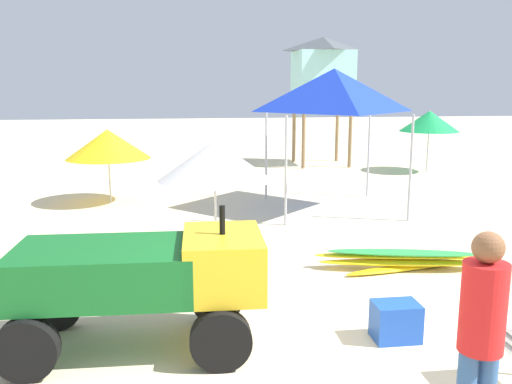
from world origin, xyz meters
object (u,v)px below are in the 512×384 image
object	(u,v)px
beach_umbrella_left	(215,160)
beach_umbrella_mid	(429,121)
lifeguard_near_center	(481,330)
lifeguard_tower	(323,72)
cooler_box	(396,321)
utility_cart	(144,275)
surfboard_pile	(405,259)
popup_canopy	(334,90)
beach_umbrella_far	(108,144)

from	to	relation	value
beach_umbrella_left	beach_umbrella_mid	bearing A→B (deg)	46.43
lifeguard_near_center	beach_umbrella_left	distance (m)	5.66
beach_umbrella_left	beach_umbrella_mid	world-z (taller)	beach_umbrella_mid
beach_umbrella_left	beach_umbrella_mid	size ratio (longest dim) A/B	0.97
lifeguard_tower	beach_umbrella_left	world-z (taller)	lifeguard_tower
beach_umbrella_mid	cooler_box	distance (m)	12.32
utility_cart	cooler_box	bearing A→B (deg)	-3.99
utility_cart	beach_umbrella_mid	bearing A→B (deg)	53.42
lifeguard_tower	beach_umbrella_mid	distance (m)	3.85
surfboard_pile	beach_umbrella_mid	world-z (taller)	beach_umbrella_mid
popup_canopy	beach_umbrella_left	distance (m)	3.99
lifeguard_near_center	lifeguard_tower	xyz separation A→B (m)	(2.59, 14.84, 2.13)
lifeguard_tower	beach_umbrella_mid	size ratio (longest dim) A/B	2.22
lifeguard_near_center	popup_canopy	size ratio (longest dim) A/B	0.56
utility_cart	lifeguard_tower	size ratio (longest dim) A/B	0.61
surfboard_pile	beach_umbrella_far	xyz separation A→B (m)	(-4.92, 5.43, 1.21)
beach_umbrella_mid	utility_cart	bearing A→B (deg)	-126.58
utility_cart	beach_umbrella_left	xyz separation A→B (m)	(0.93, 3.36, 0.72)
utility_cart	beach_umbrella_far	size ratio (longest dim) A/B	1.35
beach_umbrella_left	cooler_box	xyz separation A→B (m)	(1.72, -3.54, -1.30)
lifeguard_near_center	beach_umbrella_left	xyz separation A→B (m)	(-1.57, 5.41, 0.52)
utility_cart	lifeguard_near_center	xyz separation A→B (m)	(2.50, -2.05, 0.20)
surfboard_pile	beach_umbrella_mid	xyz separation A→B (m)	(4.37, 8.83, 1.42)
popup_canopy	beach_umbrella_mid	xyz separation A→B (m)	(4.39, 4.73, -1.00)
beach_umbrella_mid	beach_umbrella_far	distance (m)	9.90
utility_cart	cooler_box	size ratio (longest dim) A/B	5.32
lifeguard_tower	beach_umbrella_far	distance (m)	8.52
lifeguard_near_center	beach_umbrella_far	bearing A→B (deg)	111.74
beach_umbrella_far	cooler_box	size ratio (longest dim) A/B	3.94
surfboard_pile	beach_umbrella_mid	bearing A→B (deg)	63.67
utility_cart	popup_canopy	xyz separation A→B (m)	(3.64, 6.08, 1.80)
beach_umbrella_far	lifeguard_tower	bearing A→B (deg)	40.20
surfboard_pile	cooler_box	size ratio (longest dim) A/B	5.51
surfboard_pile	beach_umbrella_far	distance (m)	7.43
utility_cart	beach_umbrella_left	size ratio (longest dim) A/B	1.39
surfboard_pile	beach_umbrella_mid	size ratio (longest dim) A/B	1.40
beach_umbrella_far	cooler_box	bearing A→B (deg)	-62.72
beach_umbrella_left	cooler_box	distance (m)	4.14
beach_umbrella_mid	beach_umbrella_far	size ratio (longest dim) A/B	0.99
utility_cart	lifeguard_near_center	world-z (taller)	lifeguard_near_center
lifeguard_near_center	cooler_box	size ratio (longest dim) A/B	3.53
surfboard_pile	beach_umbrella_left	size ratio (longest dim) A/B	1.44
popup_canopy	lifeguard_tower	distance (m)	6.88
utility_cart	popup_canopy	bearing A→B (deg)	59.11
surfboard_pile	cooler_box	distance (m)	2.39
lifeguard_tower	beach_umbrella_left	size ratio (longest dim) A/B	2.28
utility_cart	popup_canopy	size ratio (longest dim) A/B	0.85
lifeguard_near_center	beach_umbrella_left	bearing A→B (deg)	106.20
popup_canopy	beach_umbrella_left	bearing A→B (deg)	-134.81
lifeguard_near_center	utility_cart	bearing A→B (deg)	140.66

